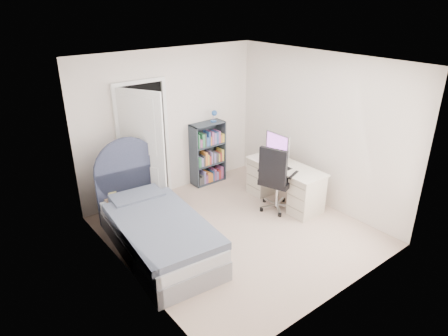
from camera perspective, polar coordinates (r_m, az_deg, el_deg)
room_shell at (r=5.53m, az=2.05°, el=2.06°), size 3.50×3.70×2.60m
door at (r=6.47m, az=-11.56°, el=2.83°), size 0.92×0.74×2.06m
bed at (r=5.65m, az=-9.72°, el=-8.56°), size 1.22×2.27×1.34m
nightstand at (r=6.42m, az=-15.52°, el=-4.46°), size 0.36×0.36×0.54m
floor_lamp at (r=6.42m, az=-13.28°, el=-2.53°), size 0.18×0.18×1.28m
bookcase at (r=7.40m, az=-2.27°, el=1.91°), size 0.65×0.28×1.38m
desk at (r=6.80m, az=8.60°, el=-1.97°), size 0.56×1.40×1.14m
office_chair at (r=6.39m, az=7.42°, el=-1.18°), size 0.64×0.65×1.13m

